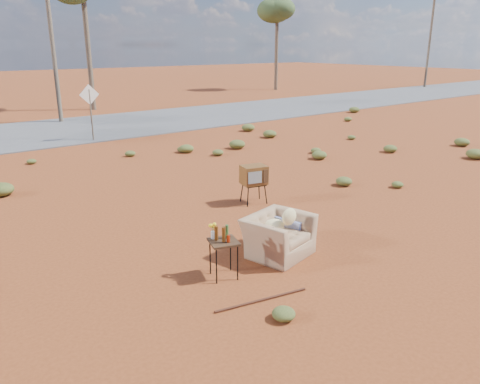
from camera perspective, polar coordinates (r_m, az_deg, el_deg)
ground at (r=8.72m, az=2.34°, el=-7.14°), size 140.00×140.00×0.00m
highway at (r=21.95m, az=-23.92°, el=6.54°), size 140.00×7.00×0.04m
armchair at (r=8.49m, az=4.95°, el=-4.53°), size 1.43×1.11×0.98m
tv_unit at (r=11.06m, az=1.70°, el=2.03°), size 0.66×0.59×0.92m
side_table at (r=7.53m, az=-2.31°, el=-5.76°), size 0.56×0.56×0.90m
rusty_bar at (r=7.12m, az=2.66°, el=-13.00°), size 1.49×0.35×0.04m
road_sign at (r=19.34m, az=-17.82°, el=10.36°), size 0.78×0.06×2.19m
eucalyptus_right at (r=40.54m, az=4.56°, el=20.72°), size 3.20×3.20×7.10m
utility_pole_center at (r=24.60m, az=-22.03°, el=17.50°), size 1.40×0.20×8.00m
utility_pole_east at (r=45.67m, az=22.16°, el=16.93°), size 1.40×0.20×8.00m
scrub_patch at (r=11.83m, az=-14.70°, el=-0.27°), size 17.49×8.07×0.33m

